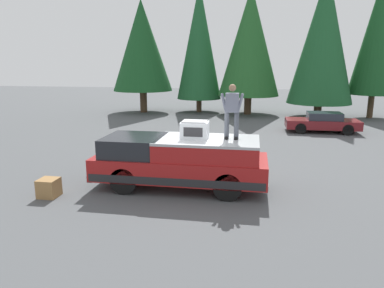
% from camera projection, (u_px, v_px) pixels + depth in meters
% --- Properties ---
extents(ground_plane, '(90.00, 90.00, 0.00)m').
position_uv_depth(ground_plane, '(190.00, 185.00, 11.88)').
color(ground_plane, '#4C4F51').
extents(pickup_truck, '(2.01, 5.54, 1.65)m').
position_uv_depth(pickup_truck, '(180.00, 162.00, 11.50)').
color(pickup_truck, maroon).
rests_on(pickup_truck, ground).
extents(compressor_unit, '(0.65, 0.84, 0.56)m').
position_uv_depth(compressor_unit, '(195.00, 130.00, 11.20)').
color(compressor_unit, silver).
rests_on(compressor_unit, pickup_truck).
extents(person_on_truck_bed, '(0.29, 0.72, 1.69)m').
position_uv_depth(person_on_truck_bed, '(232.00, 110.00, 11.00)').
color(person_on_truck_bed, '#4C515B').
rests_on(person_on_truck_bed, pickup_truck).
extents(parked_car_maroon, '(1.64, 4.10, 1.16)m').
position_uv_depth(parked_car_maroon, '(322.00, 122.00, 20.81)').
color(parked_car_maroon, maroon).
rests_on(parked_car_maroon, ground).
extents(wooden_crate, '(0.56, 0.56, 0.56)m').
position_uv_depth(wooden_crate, '(49.00, 188.00, 10.83)').
color(wooden_crate, olive).
rests_on(wooden_crate, ground).
extents(conifer_far_left, '(3.45, 3.45, 10.19)m').
position_uv_depth(conifer_far_left, '(379.00, 34.00, 25.02)').
color(conifer_far_left, '#4C3826').
rests_on(conifer_far_left, ground).
extents(conifer_left, '(4.61, 4.61, 10.25)m').
position_uv_depth(conifer_left, '(323.00, 38.00, 25.27)').
color(conifer_left, '#4C3826').
rests_on(conifer_left, ground).
extents(conifer_center_left, '(4.65, 4.65, 9.50)m').
position_uv_depth(conifer_center_left, '(250.00, 42.00, 26.98)').
color(conifer_center_left, '#4C3826').
rests_on(conifer_center_left, ground).
extents(conifer_center_right, '(3.55, 3.55, 10.03)m').
position_uv_depth(conifer_center_right, '(199.00, 42.00, 28.30)').
color(conifer_center_right, '#4C3826').
rests_on(conifer_center_right, ground).
extents(conifer_right, '(4.71, 4.71, 8.77)m').
position_uv_depth(conifer_right, '(142.00, 46.00, 28.20)').
color(conifer_right, '#4C3826').
rests_on(conifer_right, ground).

